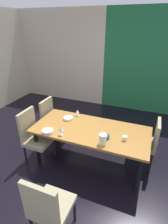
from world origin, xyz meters
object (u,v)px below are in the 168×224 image
(dining_table, at_px, (90,133))
(cup_near_shelf, at_px, (107,137))
(pitcher_front, at_px, (103,139))
(chair_head_near, at_px, (48,207))
(serving_bowl_near_window, at_px, (48,131))
(wine_glass_east, at_px, (77,112))
(chair_left_near, at_px, (34,135))
(cup_rear, at_px, (125,138))
(wine_glass_left, at_px, (61,129))
(chair_left_far, at_px, (52,120))
(serving_bowl_south, at_px, (68,118))
(chair_right_far, at_px, (148,141))

(dining_table, bearing_deg, cup_near_shelf, -26.80)
(cup_near_shelf, distance_m, pitcher_front, 0.16)
(chair_head_near, height_order, serving_bowl_near_window, chair_head_near)
(wine_glass_east, bearing_deg, chair_head_near, -76.81)
(chair_left_near, distance_m, cup_rear, 1.60)
(wine_glass_left, height_order, serving_bowl_near_window, wine_glass_left)
(wine_glass_left, bearing_deg, pitcher_front, 1.81)
(dining_table, distance_m, wine_glass_east, 0.57)
(chair_left_far, height_order, cup_rear, chair_left_far)
(chair_left_near, distance_m, cup_near_shelf, 1.34)
(wine_glass_east, height_order, serving_bowl_south, wine_glass_east)
(chair_head_near, height_order, chair_right_far, chair_head_near)
(serving_bowl_near_window, bearing_deg, serving_bowl_south, 77.89)
(chair_left_far, bearing_deg, chair_left_near, -0.32)
(chair_left_far, distance_m, wine_glass_east, 0.63)
(chair_left_near, xyz_separation_m, chair_left_far, (0.00, 0.63, -0.01))
(chair_left_far, bearing_deg, cup_near_shelf, 69.50)
(wine_glass_left, xyz_separation_m, pitcher_front, (0.69, 0.02, -0.03))
(wine_glass_left, xyz_separation_m, serving_bowl_south, (-0.13, 0.51, -0.09))
(serving_bowl_near_window, relative_size, cup_rear, 2.46)
(dining_table, xyz_separation_m, pitcher_front, (0.31, -0.32, 0.16))
(dining_table, relative_size, chair_right_far, 2.17)
(wine_glass_left, relative_size, pitcher_front, 0.96)
(chair_right_far, relative_size, pitcher_front, 5.39)
(wine_glass_east, relative_size, pitcher_front, 0.75)
(serving_bowl_south, bearing_deg, pitcher_front, -30.74)
(chair_right_far, distance_m, cup_rear, 0.61)
(dining_table, height_order, cup_rear, cup_rear)
(dining_table, bearing_deg, serving_bowl_south, 162.22)
(chair_left_far, distance_m, cup_near_shelf, 1.41)
(cup_near_shelf, bearing_deg, serving_bowl_south, 158.43)
(cup_rear, height_order, pitcher_front, pitcher_front)
(chair_left_far, distance_m, cup_rear, 1.64)
(chair_right_far, xyz_separation_m, chair_left_near, (-1.93, -0.63, 0.03))
(wine_glass_east, height_order, serving_bowl_near_window, wine_glass_east)
(chair_right_far, distance_m, wine_glass_east, 1.39)
(chair_left_far, xyz_separation_m, wine_glass_left, (0.58, -0.66, 0.31))
(wine_glass_east, bearing_deg, serving_bowl_south, -117.04)
(dining_table, xyz_separation_m, wine_glass_left, (-0.38, -0.35, 0.19))
(chair_right_far, height_order, serving_bowl_near_window, chair_right_far)
(chair_right_far, bearing_deg, serving_bowl_south, 95.97)
(serving_bowl_near_window, distance_m, cup_rear, 1.25)
(chair_left_near, relative_size, wine_glass_east, 7.94)
(chair_left_near, distance_m, wine_glass_east, 0.92)
(serving_bowl_near_window, distance_m, pitcher_front, 0.94)
(wine_glass_left, xyz_separation_m, wine_glass_east, (-0.02, 0.71, -0.03))
(chair_right_far, xyz_separation_m, serving_bowl_near_window, (-1.58, -0.69, 0.23))
(chair_right_far, height_order, chair_left_near, chair_left_near)
(chair_left_far, bearing_deg, cup_rear, 74.75)
(serving_bowl_south, height_order, cup_rear, cup_rear)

